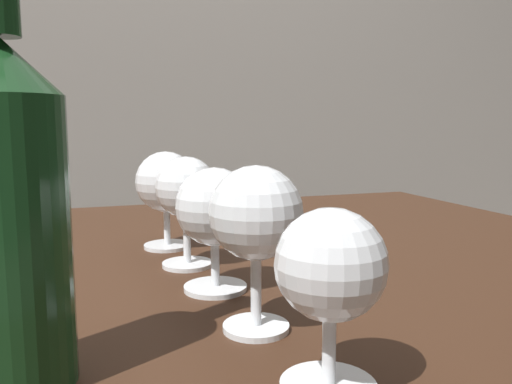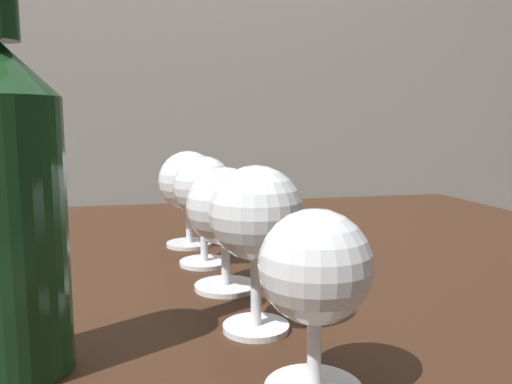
{
  "view_description": "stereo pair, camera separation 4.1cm",
  "coord_description": "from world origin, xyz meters",
  "px_view_note": "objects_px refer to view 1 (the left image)",
  "views": [
    {
      "loc": [
        -0.07,
        -0.63,
        0.95
      ],
      "look_at": [
        0.06,
        -0.24,
        0.89
      ],
      "focal_mm": 35.89,
      "sensor_mm": 36.0,
      "label": 1
    },
    {
      "loc": [
        -0.03,
        -0.64,
        0.95
      ],
      "look_at": [
        0.06,
        -0.24,
        0.89
      ],
      "focal_mm": 35.89,
      "sensor_mm": 36.0,
      "label": 2
    }
  ],
  "objects_px": {
    "wine_glass_cabernet": "(186,190)",
    "wine_glass_chardonnay": "(166,184)",
    "wine_glass_amber": "(256,217)",
    "wine_glass_pinot": "(215,210)",
    "wine_bottle": "(10,205)",
    "wine_glass_white": "(331,270)"
  },
  "relations": [
    {
      "from": "wine_glass_amber",
      "to": "wine_bottle",
      "type": "xyz_separation_m",
      "value": [
        -0.18,
        -0.03,
        0.02
      ]
    },
    {
      "from": "wine_glass_white",
      "to": "wine_glass_pinot",
      "type": "xyz_separation_m",
      "value": [
        -0.02,
        0.22,
        0.0
      ]
    },
    {
      "from": "wine_glass_chardonnay",
      "to": "wine_bottle",
      "type": "distance_m",
      "value": 0.38
    },
    {
      "from": "wine_glass_amber",
      "to": "wine_glass_cabernet",
      "type": "relative_size",
      "value": 1.04
    },
    {
      "from": "wine_glass_chardonnay",
      "to": "wine_glass_white",
      "type": "bearing_deg",
      "value": -84.93
    },
    {
      "from": "wine_glass_amber",
      "to": "wine_glass_pinot",
      "type": "xyz_separation_m",
      "value": [
        -0.01,
        0.11,
        -0.01
      ]
    },
    {
      "from": "wine_glass_pinot",
      "to": "wine_glass_cabernet",
      "type": "xyz_separation_m",
      "value": [
        -0.01,
        0.1,
        0.01
      ]
    },
    {
      "from": "wine_glass_amber",
      "to": "wine_glass_pinot",
      "type": "bearing_deg",
      "value": 93.26
    },
    {
      "from": "wine_bottle",
      "to": "wine_glass_amber",
      "type": "bearing_deg",
      "value": 10.48
    },
    {
      "from": "wine_glass_chardonnay",
      "to": "wine_bottle",
      "type": "xyz_separation_m",
      "value": [
        -0.15,
        -0.34,
        0.03
      ]
    },
    {
      "from": "wine_glass_cabernet",
      "to": "wine_glass_pinot",
      "type": "bearing_deg",
      "value": -84.1
    },
    {
      "from": "wine_glass_white",
      "to": "wine_glass_pinot",
      "type": "relative_size",
      "value": 0.94
    },
    {
      "from": "wine_glass_white",
      "to": "wine_glass_cabernet",
      "type": "xyz_separation_m",
      "value": [
        -0.03,
        0.32,
        0.01
      ]
    },
    {
      "from": "wine_glass_chardonnay",
      "to": "wine_glass_amber",
      "type": "bearing_deg",
      "value": -85.53
    },
    {
      "from": "wine_glass_pinot",
      "to": "wine_glass_cabernet",
      "type": "height_order",
      "value": "wine_glass_cabernet"
    },
    {
      "from": "wine_glass_chardonnay",
      "to": "wine_bottle",
      "type": "height_order",
      "value": "wine_bottle"
    },
    {
      "from": "wine_glass_pinot",
      "to": "wine_glass_cabernet",
      "type": "distance_m",
      "value": 0.1
    },
    {
      "from": "wine_glass_white",
      "to": "wine_glass_amber",
      "type": "distance_m",
      "value": 0.11
    },
    {
      "from": "wine_glass_white",
      "to": "wine_bottle",
      "type": "distance_m",
      "value": 0.21
    },
    {
      "from": "wine_glass_amber",
      "to": "wine_bottle",
      "type": "relative_size",
      "value": 0.44
    },
    {
      "from": "wine_glass_white",
      "to": "wine_glass_cabernet",
      "type": "relative_size",
      "value": 0.9
    },
    {
      "from": "wine_glass_cabernet",
      "to": "wine_glass_chardonnay",
      "type": "relative_size",
      "value": 0.99
    }
  ]
}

